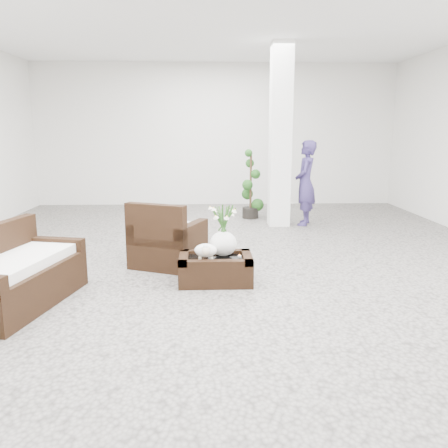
{
  "coord_description": "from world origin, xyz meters",
  "views": [
    {
      "loc": [
        -0.23,
        -6.17,
        1.86
      ],
      "look_at": [
        0.0,
        -0.1,
        0.62
      ],
      "focal_mm": 36.69,
      "sensor_mm": 36.0,
      "label": 1
    }
  ],
  "objects_px": {
    "coffee_table": "(216,270)",
    "topiary": "(251,185)",
    "loveseat": "(17,267)",
    "armchair": "(168,233)"
  },
  "relations": [
    {
      "from": "armchair",
      "to": "topiary",
      "type": "height_order",
      "value": "topiary"
    },
    {
      "from": "coffee_table",
      "to": "topiary",
      "type": "relative_size",
      "value": 0.62
    },
    {
      "from": "coffee_table",
      "to": "topiary",
      "type": "bearing_deg",
      "value": 78.86
    },
    {
      "from": "loveseat",
      "to": "topiary",
      "type": "height_order",
      "value": "topiary"
    },
    {
      "from": "topiary",
      "to": "loveseat",
      "type": "bearing_deg",
      "value": -121.1
    },
    {
      "from": "coffee_table",
      "to": "armchair",
      "type": "height_order",
      "value": "armchair"
    },
    {
      "from": "coffee_table",
      "to": "armchair",
      "type": "bearing_deg",
      "value": 129.47
    },
    {
      "from": "loveseat",
      "to": "topiary",
      "type": "xyz_separation_m",
      "value": [
        2.98,
        4.93,
        0.29
      ]
    },
    {
      "from": "loveseat",
      "to": "coffee_table",
      "type": "bearing_deg",
      "value": -59.57
    },
    {
      "from": "coffee_table",
      "to": "loveseat",
      "type": "bearing_deg",
      "value": -162.16
    }
  ]
}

